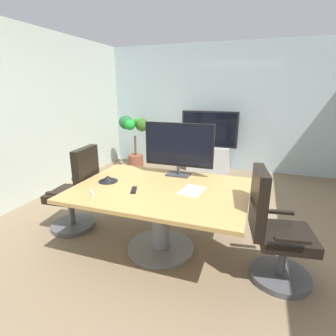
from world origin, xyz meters
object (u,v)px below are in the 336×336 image
object	(u,v)px
potted_plant	(134,135)
conference_table	(160,203)
office_chair_left	(77,196)
tv_monitor	(179,146)
wall_display_unit	(209,151)
conference_phone	(108,179)
remote_control	(134,190)
office_chair_right	(275,236)

from	to	relation	value
potted_plant	conference_table	bearing A→B (deg)	-58.94
office_chair_left	tv_monitor	distance (m)	1.44
conference_table	wall_display_unit	xyz separation A→B (m)	(-0.07, 3.15, -0.12)
office_chair_left	conference_phone	xyz separation A→B (m)	(0.54, -0.09, 0.32)
conference_phone	remote_control	bearing A→B (deg)	-21.52
office_chair_left	tv_monitor	world-z (taller)	tv_monitor
potted_plant	conference_phone	distance (m)	3.06
office_chair_left	potted_plant	bearing A→B (deg)	-173.63
tv_monitor	conference_phone	bearing A→B (deg)	-144.26
wall_display_unit	potted_plant	size ratio (longest dim) A/B	1.11
office_chair_left	wall_display_unit	distance (m)	3.26
office_chair_left	potted_plant	xyz separation A→B (m)	(-0.55, 2.77, 0.30)
office_chair_left	wall_display_unit	world-z (taller)	wall_display_unit
remote_control	wall_display_unit	bearing A→B (deg)	66.96
remote_control	potted_plant	bearing A→B (deg)	95.89
conference_table	tv_monitor	xyz separation A→B (m)	(0.05, 0.48, 0.54)
tv_monitor	wall_display_unit	xyz separation A→B (m)	(-0.13, 2.66, -0.66)
conference_phone	remote_control	xyz separation A→B (m)	(0.40, -0.16, -0.02)
tv_monitor	remote_control	world-z (taller)	tv_monitor
office_chair_left	remote_control	distance (m)	1.02
conference_table	potted_plant	xyz separation A→B (m)	(-1.71, 2.85, 0.19)
office_chair_right	potted_plant	distance (m)	4.14
tv_monitor	wall_display_unit	distance (m)	2.75
office_chair_right	remote_control	size ratio (longest dim) A/B	6.41
conference_phone	remote_control	world-z (taller)	conference_phone
potted_plant	wall_display_unit	bearing A→B (deg)	10.34
conference_table	wall_display_unit	bearing A→B (deg)	91.30
wall_display_unit	remote_control	distance (m)	3.34
conference_table	potted_plant	distance (m)	3.33
conference_table	office_chair_left	world-z (taller)	office_chair_left
office_chair_right	wall_display_unit	size ratio (longest dim) A/B	0.83
tv_monitor	wall_display_unit	size ratio (longest dim) A/B	0.64
conference_table	remote_control	distance (m)	0.34
tv_monitor	remote_control	bearing A→B (deg)	-113.39
wall_display_unit	remote_control	size ratio (longest dim) A/B	7.71
wall_display_unit	potted_plant	world-z (taller)	wall_display_unit
tv_monitor	conference_table	bearing A→B (deg)	-96.37
wall_display_unit	conference_table	bearing A→B (deg)	-88.70
office_chair_right	conference_table	bearing A→B (deg)	76.23
conference_table	conference_phone	world-z (taller)	conference_phone
wall_display_unit	office_chair_left	bearing A→B (deg)	-109.66
office_chair_right	potted_plant	world-z (taller)	potted_plant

